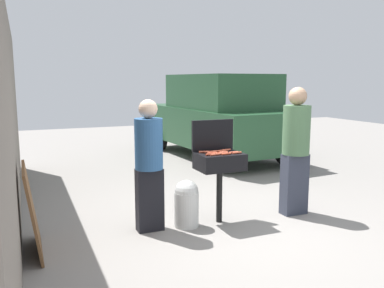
# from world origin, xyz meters

# --- Properties ---
(ground_plane) EXTENTS (24.00, 24.00, 0.00)m
(ground_plane) POSITION_xyz_m (0.00, 0.00, 0.00)
(ground_plane) COLOR gray
(house_wall_side) EXTENTS (0.24, 8.00, 2.72)m
(house_wall_side) POSITION_xyz_m (-2.65, 1.00, 1.36)
(house_wall_side) COLOR slate
(house_wall_side) RESTS_ON ground
(bbq_grill) EXTENTS (0.60, 0.44, 0.94)m
(bbq_grill) POSITION_xyz_m (-0.08, 0.25, 0.80)
(bbq_grill) COLOR black
(bbq_grill) RESTS_ON ground
(grill_lid_open) EXTENTS (0.60, 0.05, 0.42)m
(grill_lid_open) POSITION_xyz_m (-0.08, 0.47, 1.15)
(grill_lid_open) COLOR black
(grill_lid_open) RESTS_ON bbq_grill
(hot_dog_0) EXTENTS (0.13, 0.03, 0.03)m
(hot_dog_0) POSITION_xyz_m (0.09, 0.17, 0.95)
(hot_dog_0) COLOR #C6593D
(hot_dog_0) RESTS_ON bbq_grill
(hot_dog_1) EXTENTS (0.13, 0.04, 0.03)m
(hot_dog_1) POSITION_xyz_m (-0.03, 0.24, 0.95)
(hot_dog_1) COLOR #C6593D
(hot_dog_1) RESTS_ON bbq_grill
(hot_dog_2) EXTENTS (0.13, 0.04, 0.03)m
(hot_dog_2) POSITION_xyz_m (0.08, 0.37, 0.95)
(hot_dog_2) COLOR #B74C33
(hot_dog_2) RESTS_ON bbq_grill
(hot_dog_3) EXTENTS (0.13, 0.04, 0.03)m
(hot_dog_3) POSITION_xyz_m (-0.21, 0.12, 0.95)
(hot_dog_3) COLOR #B74C33
(hot_dog_3) RESTS_ON bbq_grill
(hot_dog_4) EXTENTS (0.13, 0.03, 0.03)m
(hot_dog_4) POSITION_xyz_m (-0.07, 0.34, 0.95)
(hot_dog_4) COLOR #C6593D
(hot_dog_4) RESTS_ON bbq_grill
(hot_dog_5) EXTENTS (0.13, 0.03, 0.03)m
(hot_dog_5) POSITION_xyz_m (-0.03, 0.31, 0.95)
(hot_dog_5) COLOR #AD4228
(hot_dog_5) RESTS_ON bbq_grill
(hot_dog_6) EXTENTS (0.13, 0.03, 0.03)m
(hot_dog_6) POSITION_xyz_m (-0.14, 0.19, 0.95)
(hot_dog_6) COLOR #AD4228
(hot_dog_6) RESTS_ON bbq_grill
(hot_dog_7) EXTENTS (0.13, 0.03, 0.03)m
(hot_dog_7) POSITION_xyz_m (-0.05, 0.11, 0.95)
(hot_dog_7) COLOR #AD4228
(hot_dog_7) RESTS_ON bbq_grill
(hot_dog_8) EXTENTS (0.13, 0.03, 0.03)m
(hot_dog_8) POSITION_xyz_m (-0.26, 0.16, 0.95)
(hot_dog_8) COLOR #AD4228
(hot_dog_8) RESTS_ON bbq_grill
(hot_dog_9) EXTENTS (0.13, 0.04, 0.03)m
(hot_dog_9) POSITION_xyz_m (-0.08, 0.15, 0.95)
(hot_dog_9) COLOR #C6593D
(hot_dog_9) RESTS_ON bbq_grill
(hot_dog_10) EXTENTS (0.13, 0.04, 0.03)m
(hot_dog_10) POSITION_xyz_m (-0.18, 0.28, 0.95)
(hot_dog_10) COLOR #AD4228
(hot_dog_10) RESTS_ON bbq_grill
(hot_dog_11) EXTENTS (0.13, 0.04, 0.03)m
(hot_dog_11) POSITION_xyz_m (-0.26, 0.36, 0.95)
(hot_dog_11) COLOR #B74C33
(hot_dog_11) RESTS_ON bbq_grill
(hot_dog_12) EXTENTS (0.13, 0.03, 0.03)m
(hot_dog_12) POSITION_xyz_m (0.11, 0.13, 0.95)
(hot_dog_12) COLOR #B74C33
(hot_dog_12) RESTS_ON bbq_grill
(hot_dog_13) EXTENTS (0.13, 0.03, 0.03)m
(hot_dog_13) POSITION_xyz_m (-0.20, 0.24, 0.95)
(hot_dog_13) COLOR #AD4228
(hot_dog_13) RESTS_ON bbq_grill
(hot_dog_14) EXTENTS (0.13, 0.03, 0.03)m
(hot_dog_14) POSITION_xyz_m (-0.20, 0.33, 0.95)
(hot_dog_14) COLOR #B74C33
(hot_dog_14) RESTS_ON bbq_grill
(propane_tank) EXTENTS (0.32, 0.32, 0.62)m
(propane_tank) POSITION_xyz_m (-0.54, 0.27, 0.32)
(propane_tank) COLOR silver
(propane_tank) RESTS_ON ground
(person_left) EXTENTS (0.35, 0.35, 1.66)m
(person_left) POSITION_xyz_m (-1.02, 0.32, 0.90)
(person_left) COLOR black
(person_left) RESTS_ON ground
(person_right) EXTENTS (0.38, 0.38, 1.80)m
(person_right) POSITION_xyz_m (1.06, 0.14, 0.98)
(person_right) COLOR #333847
(person_right) RESTS_ON ground
(parked_minivan) EXTENTS (2.32, 4.54, 2.02)m
(parked_minivan) POSITION_xyz_m (1.99, 4.44, 1.03)
(parked_minivan) COLOR #234C2D
(parked_minivan) RESTS_ON ground
(leaning_board) EXTENTS (0.16, 0.90, 0.97)m
(leaning_board) POSITION_xyz_m (-2.40, 0.17, 0.49)
(leaning_board) COLOR brown
(leaning_board) RESTS_ON ground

